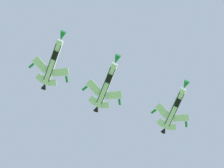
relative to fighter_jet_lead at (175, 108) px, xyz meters
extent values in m
cylinder|color=silver|center=(0.07, 0.27, 0.00)|extent=(4.68, 12.04, 1.70)
cube|color=#2D3338|center=(0.02, 0.29, -0.47)|extent=(3.98, 10.13, 0.55)
cone|color=#197A38|center=(-1.74, -6.64, 0.00)|extent=(2.12, 2.72, 1.56)
cone|color=black|center=(1.78, 6.80, 0.00)|extent=(1.72, 1.89, 1.36)
ellipsoid|color=#192333|center=(-0.53, -2.30, 0.63)|extent=(1.98, 3.40, 1.21)
cube|color=black|center=(-0.56, -1.80, -0.81)|extent=(1.70, 2.43, 0.95)
cube|color=silver|center=(3.01, 1.28, -0.36)|extent=(4.37, 4.24, 0.63)
cube|color=#197A38|center=(5.31, 1.83, -0.57)|extent=(1.51, 1.57, 0.30)
cube|color=silver|center=(-2.01, 2.59, 0.18)|extent=(4.52, 2.82, 0.63)
cube|color=#197A38|center=(-3.75, 4.20, 0.40)|extent=(0.93, 1.69, 0.30)
cube|color=silver|center=(2.83, 4.82, -0.16)|extent=(2.78, 2.68, 0.39)
cube|color=silver|center=(-0.10, 5.59, 0.15)|extent=(2.40, 1.97, 0.39)
cube|color=#197A38|center=(1.47, 4.87, 1.80)|extent=(1.11, 2.63, 2.61)
cylinder|color=silver|center=(-19.40, 4.04, -4.37)|extent=(4.68, 12.04, 1.70)
cube|color=#2D3338|center=(-19.45, 4.05, -4.83)|extent=(3.98, 10.13, 0.54)
cone|color=#197A38|center=(-21.21, -2.88, -4.37)|extent=(2.12, 2.72, 1.56)
cone|color=black|center=(-17.69, 10.57, -4.37)|extent=(1.72, 1.89, 1.36)
ellipsoid|color=#192333|center=(-20.01, 1.47, -3.74)|extent=(1.98, 3.40, 1.20)
cube|color=black|center=(-20.03, 1.97, -5.17)|extent=(1.70, 2.43, 0.95)
cube|color=silver|center=(-16.46, 5.04, -4.72)|extent=(4.38, 4.24, 0.62)
cube|color=#197A38|center=(-14.16, 5.60, -4.93)|extent=(1.51, 1.57, 0.29)
cube|color=silver|center=(-21.49, 6.36, -4.19)|extent=(4.52, 2.82, 0.62)
cube|color=#197A38|center=(-23.23, 7.97, -3.98)|extent=(0.93, 1.69, 0.29)
cube|color=silver|center=(-16.64, 8.59, -4.52)|extent=(2.78, 2.68, 0.38)
cube|color=silver|center=(-19.58, 9.36, -4.22)|extent=(2.40, 1.97, 0.38)
cube|color=#197A38|center=(-18.01, 8.64, -2.57)|extent=(1.10, 2.63, 2.61)
cylinder|color=silver|center=(-33.45, 7.26, -2.95)|extent=(4.68, 12.04, 1.70)
cube|color=#2D3338|center=(-33.49, 7.27, -3.41)|extent=(3.98, 10.12, 0.52)
cone|color=#197A38|center=(-35.26, 0.34, -2.95)|extent=(2.12, 2.72, 1.56)
cone|color=black|center=(-31.74, 13.79, -2.95)|extent=(1.72, 1.89, 1.36)
ellipsoid|color=#192333|center=(-34.07, 4.69, -2.31)|extent=(1.96, 3.40, 1.19)
cube|color=black|center=(-34.06, 5.19, -3.75)|extent=(1.69, 2.42, 0.93)
cube|color=silver|center=(-30.50, 8.26, -3.25)|extent=(4.38, 4.24, 0.55)
cube|color=#197A38|center=(-28.20, 8.81, -3.43)|extent=(1.51, 1.57, 0.29)
cube|color=silver|center=(-35.54, 9.58, -2.81)|extent=(4.53, 2.82, 0.55)
cube|color=#197A38|center=(-37.28, 11.19, -2.64)|extent=(0.93, 1.69, 0.29)
cube|color=silver|center=(-30.69, 11.81, -3.07)|extent=(2.78, 2.68, 0.34)
cube|color=silver|center=(-33.63, 12.58, -2.82)|extent=(2.40, 1.97, 0.34)
cube|color=#197A38|center=(-32.09, 11.86, -1.14)|extent=(1.06, 2.62, 2.61)
camera|label=1|loc=(-39.83, -26.99, -105.06)|focal=68.92mm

